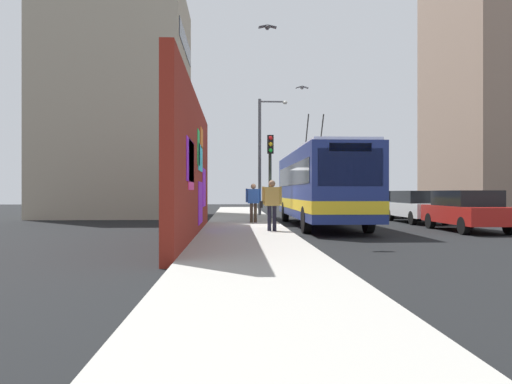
{
  "coord_description": "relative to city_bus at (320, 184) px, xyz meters",
  "views": [
    {
      "loc": [
        -20.83,
        2.03,
        1.53
      ],
      "look_at": [
        -0.86,
        1.11,
        1.52
      ],
      "focal_mm": 34.66,
      "sensor_mm": 36.0,
      "label": 1
    }
  ],
  "objects": [
    {
      "name": "parked_car_navy",
      "position": [
        7.78,
        -5.2,
        -1.03
      ],
      "size": [
        4.17,
        1.9,
        1.58
      ],
      "color": "navy",
      "rests_on": "ground_plane"
    },
    {
      "name": "graffiti_wall",
      "position": [
        -5.45,
        5.15,
        0.43
      ],
      "size": [
        12.7,
        0.32,
        4.59
      ],
      "color": "maroon",
      "rests_on": "ground_plane"
    },
    {
      "name": "building_far_right",
      "position": [
        11.46,
        -15.2,
        8.5
      ],
      "size": [
        10.21,
        9.12,
        20.72
      ],
      "color": "gray",
      "rests_on": "ground_plane"
    },
    {
      "name": "parked_car_white",
      "position": [
        2.39,
        -5.2,
        -1.03
      ],
      "size": [
        4.89,
        1.75,
        1.58
      ],
      "color": "white",
      "rests_on": "ground_plane"
    },
    {
      "name": "pedestrian_at_curb",
      "position": [
        -4.3,
        2.48,
        -0.65
      ],
      "size": [
        0.24,
        0.78,
        1.79
      ],
      "color": "#1E1E2D",
      "rests_on": "sidewalk_slab"
    },
    {
      "name": "parked_car_red",
      "position": [
        -2.92,
        -5.2,
        -1.03
      ],
      "size": [
        4.51,
        1.89,
        1.58
      ],
      "color": "#B21E19",
      "rests_on": "ground_plane"
    },
    {
      "name": "traffic_light",
      "position": [
        0.75,
        2.15,
        0.97
      ],
      "size": [
        0.49,
        0.28,
        3.98
      ],
      "color": "#2D382D",
      "rests_on": "sidewalk_slab"
    },
    {
      "name": "city_bus",
      "position": [
        0.0,
        0.0,
        0.0
      ],
      "size": [
        11.38,
        2.59,
        5.14
      ],
      "color": "navy",
      "rests_on": "ground_plane"
    },
    {
      "name": "sidewalk_slab",
      "position": [
        -0.8,
        3.4,
        -1.79
      ],
      "size": [
        48.0,
        3.2,
        0.15
      ],
      "primitive_type": "cube",
      "color": "#9E9B93",
      "rests_on": "ground_plane"
    },
    {
      "name": "building_far_left",
      "position": [
        9.48,
        11.0,
        5.02
      ],
      "size": [
        8.3,
        8.36,
        13.77
      ],
      "color": "#9E937F",
      "rests_on": "ground_plane"
    },
    {
      "name": "pedestrian_midblock",
      "position": [
        0.45,
        2.93,
        -0.68
      ],
      "size": [
        0.23,
        0.69,
        1.74
      ],
      "color": "#3F3326",
      "rests_on": "sidewalk_slab"
    },
    {
      "name": "flying_pigeons",
      "position": [
        -3.29,
        1.8,
        4.49
      ],
      "size": [
        6.55,
        2.51,
        0.66
      ],
      "color": "#47474C"
    },
    {
      "name": "street_lamp",
      "position": [
        7.83,
        2.06,
        2.25
      ],
      "size": [
        0.44,
        1.76,
        6.93
      ],
      "color": "#4C4C51",
      "rests_on": "sidewalk_slab"
    },
    {
      "name": "ground_plane",
      "position": [
        -0.8,
        1.8,
        -1.86
      ],
      "size": [
        80.0,
        80.0,
        0.0
      ],
      "primitive_type": "plane",
      "color": "black"
    }
  ]
}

